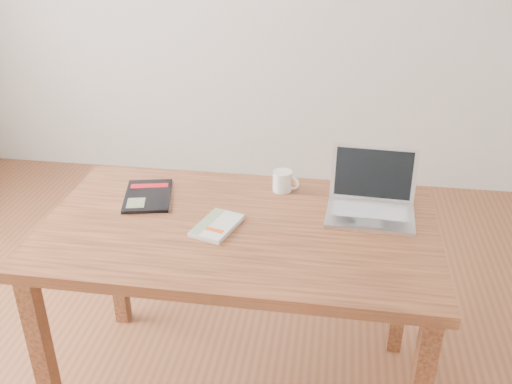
# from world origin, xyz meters

# --- Properties ---
(room) EXTENTS (4.04, 4.04, 2.70)m
(room) POSITION_xyz_m (-0.07, 0.00, 1.36)
(room) COLOR brown
(room) RESTS_ON ground
(desk) EXTENTS (1.34, 0.77, 0.75)m
(desk) POSITION_xyz_m (0.19, 0.06, 0.66)
(desk) COLOR brown
(desk) RESTS_ON ground
(white_guidebook) EXTENTS (0.17, 0.22, 0.02)m
(white_guidebook) POSITION_xyz_m (0.12, 0.04, 0.76)
(white_guidebook) COLOR silver
(white_guidebook) RESTS_ON desk
(black_guidebook) EXTENTS (0.22, 0.28, 0.01)m
(black_guidebook) POSITION_xyz_m (-0.18, 0.21, 0.76)
(black_guidebook) COLOR black
(black_guidebook) RESTS_ON desk
(laptop) EXTENTS (0.31, 0.26, 0.21)m
(laptop) POSITION_xyz_m (0.63, 0.23, 0.80)
(laptop) COLOR silver
(laptop) RESTS_ON desk
(coffee_mug) EXTENTS (0.10, 0.07, 0.08)m
(coffee_mug) POSITION_xyz_m (0.31, 0.34, 0.79)
(coffee_mug) COLOR white
(coffee_mug) RESTS_ON desk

